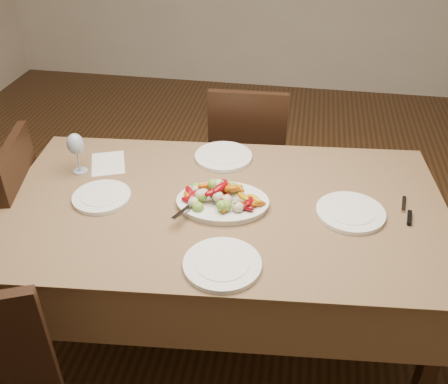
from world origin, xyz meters
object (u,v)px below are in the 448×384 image
plate_right (350,213)px  plate_left (102,197)px  chair_far (249,154)px  serving_platter (223,203)px  plate_near (222,264)px  dining_table (224,271)px  plate_far (223,157)px  wine_glass (77,152)px

plate_right → plate_left: bearing=-176.2°
chair_far → serving_platter: 0.97m
plate_left → plate_near: bearing=-29.2°
dining_table → plate_right: bearing=2.0°
dining_table → plate_far: (-0.07, 0.37, 0.39)m
plate_right → plate_far: bearing=149.0°
plate_near → plate_right: bearing=40.3°
dining_table → plate_far: size_ratio=6.75×
dining_table → plate_far: plate_far is taller
plate_left → plate_far: 0.61m
chair_far → plate_left: 1.13m
dining_table → serving_platter: (-0.00, -0.01, 0.39)m
dining_table → plate_left: bearing=-174.5°
dining_table → plate_right: (0.51, 0.02, 0.39)m
serving_platter → wine_glass: size_ratio=1.80×
serving_platter → wine_glass: wine_glass is taller
plate_right → dining_table: bearing=-178.0°
chair_far → wine_glass: bearing=46.0°
plate_left → plate_right: (1.03, 0.07, 0.00)m
plate_far → plate_near: 0.75m
wine_glass → plate_far: bearing=20.0°
plate_left → plate_far: same height
wine_glass → plate_near: bearing=-34.2°
serving_platter → plate_right: bearing=3.2°
plate_left → plate_right: size_ratio=0.88×
chair_far → serving_platter: bearing=87.7°
serving_platter → dining_table: bearing=71.0°
plate_right → wine_glass: bearing=174.2°
dining_table → plate_right: plate_right is taller
plate_right → wine_glass: wine_glass is taller
plate_far → wine_glass: (-0.62, -0.23, 0.09)m
plate_near → plate_left: bearing=150.8°
chair_far → wine_glass: wine_glass is taller
plate_near → plate_far: bearing=99.5°
serving_platter → plate_far: (-0.06, 0.38, -0.00)m
dining_table → serving_platter: serving_platter is taller
dining_table → chair_far: 0.92m
dining_table → plate_near: (0.06, -0.37, 0.39)m
plate_left → plate_right: bearing=3.8°
chair_far → serving_platter: (0.00, -0.92, 0.30)m
plate_right → serving_platter: bearing=-176.8°
dining_table → plate_right: 0.64m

